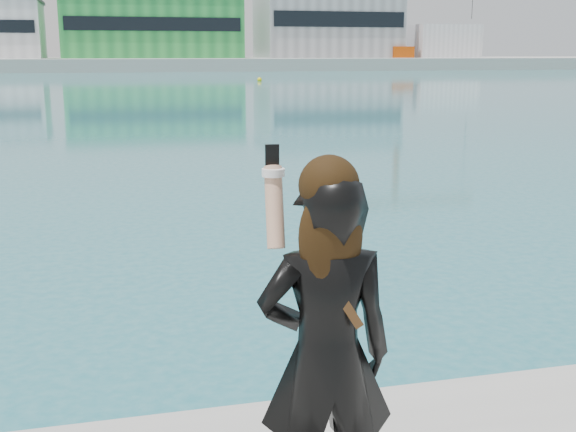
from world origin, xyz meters
name	(u,v)px	position (x,y,z in m)	size (l,w,h in m)	color
far_quay	(106,64)	(0.00, 130.00, 1.00)	(320.00, 40.00, 2.00)	#9E9E99
warehouse_green	(151,27)	(8.00, 127.98, 7.26)	(30.60, 16.36, 10.50)	#228939
warehouse_grey_right	(327,23)	(40.00, 127.98, 8.26)	(25.50, 15.35, 12.50)	gray
ancillary_shed	(441,41)	(62.00, 126.00, 5.00)	(12.00, 10.00, 6.00)	silver
flagpole_right	(238,31)	(22.09, 121.00, 6.54)	(1.28, 0.16, 8.00)	silver
buoy_near	(260,81)	(15.44, 72.81, 0.00)	(0.50, 0.50, 0.50)	yellow
woman	(326,346)	(0.21, -0.29, 1.71)	(0.67, 0.48, 1.81)	black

